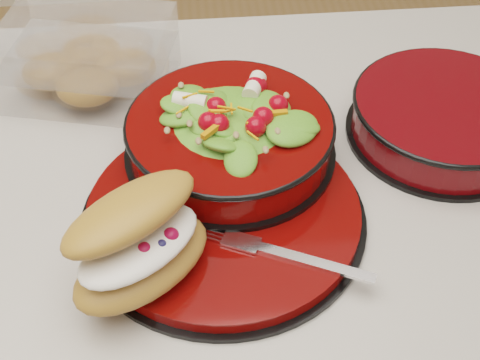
{
  "coord_description": "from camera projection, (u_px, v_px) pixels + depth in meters",
  "views": [
    {
      "loc": [
        0.06,
        -0.53,
        1.46
      ],
      "look_at": [
        0.1,
        -0.02,
        0.94
      ],
      "focal_mm": 50.0,
      "sensor_mm": 36.0,
      "label": 1
    }
  ],
  "objects": [
    {
      "name": "fork",
      "position": [
        292.0,
        256.0,
        0.68
      ],
      "size": [
        0.15,
        0.08,
        0.0
      ],
      "rotation": [
        0.0,
        0.0,
        1.13
      ],
      "color": "silver",
      "rests_on": "dinner_plate"
    },
    {
      "name": "dinner_plate",
      "position": [
        224.0,
        213.0,
        0.73
      ],
      "size": [
        0.31,
        0.31,
        0.02
      ],
      "rotation": [
        0.0,
        0.0,
        0.4
      ],
      "color": "black",
      "rests_on": "island_counter"
    },
    {
      "name": "salad_bowl",
      "position": [
        230.0,
        129.0,
        0.76
      ],
      "size": [
        0.25,
        0.25,
        0.1
      ],
      "rotation": [
        0.0,
        0.0,
        0.09
      ],
      "color": "black",
      "rests_on": "dinner_plate"
    },
    {
      "name": "pastry_box",
      "position": [
        88.0,
        60.0,
        0.88
      ],
      "size": [
        0.24,
        0.2,
        0.09
      ],
      "rotation": [
        0.0,
        0.0,
        -0.24
      ],
      "color": "white",
      "rests_on": "island_counter"
    },
    {
      "name": "croissant",
      "position": [
        140.0,
        242.0,
        0.63
      ],
      "size": [
        0.17,
        0.17,
        0.09
      ],
      "rotation": [
        0.0,
        0.0,
        0.68
      ],
      "color": "#B47437",
      "rests_on": "dinner_plate"
    },
    {
      "name": "extra_bowl",
      "position": [
        444.0,
        116.0,
        0.82
      ],
      "size": [
        0.24,
        0.24,
        0.05
      ],
      "rotation": [
        0.0,
        0.0,
        0.37
      ],
      "color": "black",
      "rests_on": "island_counter"
    }
  ]
}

